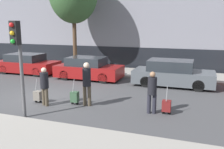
# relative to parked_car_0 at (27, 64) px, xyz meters

# --- Properties ---
(ground_plane) EXTENTS (80.00, 80.00, 0.00)m
(ground_plane) POSITION_rel_parked_car_0_xyz_m (4.48, -4.74, -0.63)
(ground_plane) COLOR #424244
(sidewalk_far) EXTENTS (28.00, 3.00, 0.12)m
(sidewalk_far) POSITION_rel_parked_car_0_xyz_m (4.48, 2.26, -0.57)
(sidewalk_far) COLOR gray
(sidewalk_far) RESTS_ON ground_plane
(parked_car_0) EXTENTS (4.25, 1.87, 1.34)m
(parked_car_0) POSITION_rel_parked_car_0_xyz_m (0.00, 0.00, 0.00)
(parked_car_0) COLOR maroon
(parked_car_0) RESTS_ON ground_plane
(parked_car_1) EXTENTS (4.05, 1.82, 1.35)m
(parked_car_1) POSITION_rel_parked_car_0_xyz_m (4.77, -0.29, 0.00)
(parked_car_1) COLOR maroon
(parked_car_1) RESTS_ON ground_plane
(parked_car_2) EXTENTS (4.31, 1.87, 1.42)m
(parked_car_2) POSITION_rel_parked_car_0_xyz_m (9.85, -0.29, 0.03)
(parked_car_2) COLOR #4C5156
(parked_car_2) RESTS_ON ground_plane
(pedestrian_left) EXTENTS (0.34, 0.34, 1.61)m
(pedestrian_left) POSITION_rel_parked_car_0_xyz_m (5.28, -5.59, 0.27)
(pedestrian_left) COLOR #4C4233
(pedestrian_left) RESTS_ON ground_plane
(trolley_left) EXTENTS (0.34, 0.29, 1.06)m
(trolley_left) POSITION_rel_parked_car_0_xyz_m (4.77, -5.39, -0.32)
(trolley_left) COLOR slate
(trolley_left) RESTS_ON ground_plane
(pedestrian_center) EXTENTS (0.35, 0.34, 1.82)m
(pedestrian_center) POSITION_rel_parked_car_0_xyz_m (6.92, -5.02, 0.41)
(pedestrian_center) COLOR #4C4233
(pedestrian_center) RESTS_ON ground_plane
(trolley_center) EXTENTS (0.34, 0.29, 1.10)m
(trolley_center) POSITION_rel_parked_car_0_xyz_m (6.38, -5.08, -0.30)
(trolley_center) COLOR #335138
(trolley_center) RESTS_ON ground_plane
(pedestrian_right) EXTENTS (0.35, 0.34, 1.62)m
(pedestrian_right) POSITION_rel_parked_car_0_xyz_m (9.62, -5.03, 0.28)
(pedestrian_right) COLOR #23232D
(pedestrian_right) RESTS_ON ground_plane
(trolley_right) EXTENTS (0.34, 0.29, 1.08)m
(trolley_right) POSITION_rel_parked_car_0_xyz_m (10.16, -4.94, -0.31)
(trolley_right) COLOR maroon
(trolley_right) RESTS_ON ground_plane
(traffic_light) EXTENTS (0.28, 0.47, 3.44)m
(traffic_light) POSITION_rel_parked_car_0_xyz_m (5.35, -7.10, 1.83)
(traffic_light) COLOR #515154
(traffic_light) RESTS_ON ground_plane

